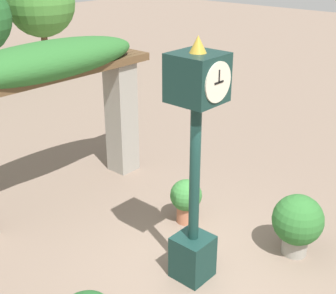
{
  "coord_description": "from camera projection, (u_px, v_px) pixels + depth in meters",
  "views": [
    {
      "loc": [
        -4.76,
        -3.5,
        4.74
      ],
      "look_at": [
        -0.12,
        0.59,
        2.03
      ],
      "focal_mm": 50.0,
      "sensor_mm": 36.0,
      "label": 1
    }
  ],
  "objects": [
    {
      "name": "potted_plant_far_left",
      "position": [
        298.0,
        222.0,
        7.54
      ],
      "size": [
        0.83,
        0.83,
        1.06
      ],
      "color": "gray",
      "rests_on": "ground"
    },
    {
      "name": "ground_plane",
      "position": [
        201.0,
        273.0,
        7.29
      ],
      "size": [
        60.0,
        60.0,
        0.0
      ],
      "primitive_type": "plane",
      "color": "#7F6B5B"
    },
    {
      "name": "potted_plant_near_left",
      "position": [
        186.0,
        198.0,
        8.47
      ],
      "size": [
        0.58,
        0.58,
        0.84
      ],
      "color": "#B26B4C",
      "rests_on": "ground"
    },
    {
      "name": "pedestal_clock",
      "position": [
        195.0,
        159.0,
        6.46
      ],
      "size": [
        0.64,
        0.69,
        3.69
      ],
      "color": "#14332D",
      "rests_on": "ground"
    },
    {
      "name": "pergola",
      "position": [
        49.0,
        85.0,
        8.52
      ],
      "size": [
        4.63,
        1.12,
        3.14
      ],
      "color": "gray",
      "rests_on": "ground"
    }
  ]
}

